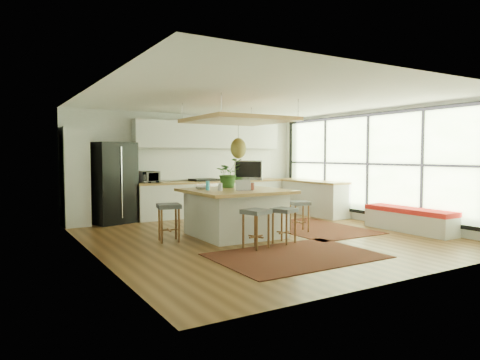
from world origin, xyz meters
TOP-DOWN VIEW (x-y plane):
  - floor at (0.00, 0.00)m, footprint 7.00×7.00m
  - ceiling at (0.00, 0.00)m, footprint 7.00×7.00m
  - wall_back at (0.00, 3.50)m, footprint 6.50×0.00m
  - wall_front at (0.00, -3.50)m, footprint 6.50×0.00m
  - wall_left at (-3.25, 0.00)m, footprint 0.00×7.00m
  - wall_right at (3.25, 0.00)m, footprint 0.00×7.00m
  - window_wall at (3.22, 0.00)m, footprint 0.10×6.20m
  - pantry at (-2.95, 3.18)m, footprint 0.55×0.60m
  - back_counter_base at (0.55, 3.18)m, footprint 4.20×0.60m
  - back_counter_top at (0.55, 3.18)m, footprint 4.24×0.64m
  - backsplash at (0.55, 3.48)m, footprint 4.20×0.02m
  - upper_cabinets at (0.55, 3.32)m, footprint 4.20×0.34m
  - range at (0.30, 3.18)m, footprint 0.76×0.62m
  - right_counter_base at (2.93, 2.00)m, footprint 0.60×2.50m
  - right_counter_top at (2.93, 2.00)m, footprint 0.64×2.54m
  - window_bench at (2.95, -1.20)m, footprint 0.52×2.00m
  - ceiling_panel at (-0.30, 0.40)m, footprint 1.86×1.86m
  - rug_near at (-0.48, -1.72)m, footprint 2.60×1.80m
  - rug_right at (1.49, 0.14)m, footprint 1.80×2.60m
  - fridge at (-2.12, 3.16)m, footprint 1.13×0.99m
  - island at (-0.44, 0.28)m, footprint 1.85×1.85m
  - stool_near_left at (-0.74, -0.95)m, footprint 0.50×0.50m
  - stool_near_right at (-0.06, -0.83)m, footprint 0.49×0.49m
  - stool_right_front at (0.94, -0.02)m, footprint 0.47×0.47m
  - stool_right_back at (0.75, 0.72)m, footprint 0.43×0.43m
  - stool_left_side at (-1.79, 0.42)m, footprint 0.49×0.49m
  - laptop at (-0.45, -0.08)m, footprint 0.38×0.39m
  - monitor at (0.12, 0.69)m, footprint 0.59×0.61m
  - microwave at (-1.25, 3.20)m, footprint 0.58×0.43m
  - island_plant at (-0.32, 0.78)m, footprint 0.65×0.70m
  - island_bowl at (-1.01, 0.66)m, footprint 0.30×0.30m
  - island_bottle_0 at (-0.99, 0.38)m, footprint 0.07×0.07m
  - island_bottle_1 at (-0.84, 0.13)m, footprint 0.07×0.07m
  - island_bottle_2 at (-0.19, -0.02)m, footprint 0.07×0.07m

SIDE VIEW (x-z plane):
  - floor at x=0.00m, z-range 0.00..0.00m
  - rug_near at x=-0.48m, z-range 0.00..0.01m
  - rug_right at x=1.49m, z-range 0.00..0.01m
  - window_bench at x=2.95m, z-range 0.00..0.50m
  - stool_near_left at x=-0.74m, z-range 0.01..0.70m
  - stool_near_right at x=-0.06m, z-range 0.03..0.68m
  - stool_right_front at x=0.94m, z-range 0.03..0.68m
  - stool_right_back at x=0.75m, z-range 0.00..0.71m
  - stool_left_side at x=-1.79m, z-range 0.00..0.71m
  - back_counter_base at x=0.55m, z-range 0.00..0.88m
  - right_counter_base at x=2.93m, z-range 0.00..0.88m
  - island at x=-0.44m, z-range 0.00..0.93m
  - range at x=0.30m, z-range 0.00..1.00m
  - back_counter_top at x=0.55m, z-range 0.88..0.93m
  - right_counter_top at x=2.93m, z-range 0.88..0.93m
  - fridge at x=-2.12m, z-range -0.03..1.88m
  - island_bowl at x=-1.01m, z-range 0.93..0.99m
  - island_bottle_0 at x=-0.99m, z-range 0.93..1.12m
  - island_bottle_1 at x=-0.84m, z-range 0.93..1.12m
  - island_bottle_2 at x=-0.19m, z-range 0.93..1.12m
  - laptop at x=-0.45m, z-range 0.94..1.16m
  - microwave at x=-1.25m, z-range 0.93..1.28m
  - pantry at x=-2.95m, z-range 0.00..2.25m
  - island_plant at x=-0.32m, z-range 0.93..1.41m
  - monitor at x=0.12m, z-range 0.90..1.48m
  - wall_back at x=0.00m, z-range -1.90..4.60m
  - wall_front at x=0.00m, z-range -1.90..4.60m
  - wall_left at x=-3.25m, z-range -2.15..4.85m
  - wall_right at x=3.25m, z-range -2.15..4.85m
  - backsplash at x=0.55m, z-range 0.95..1.75m
  - window_wall at x=3.22m, z-range 0.10..2.70m
  - ceiling_panel at x=-0.30m, z-range 1.65..2.45m
  - upper_cabinets at x=0.55m, z-range 1.80..2.50m
  - ceiling at x=0.00m, z-range 2.70..2.70m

